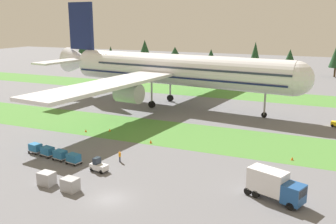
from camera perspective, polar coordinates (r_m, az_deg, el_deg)
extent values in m
plane|color=slate|center=(47.53, -8.62, -12.65)|extent=(400.00, 400.00, 0.00)
cube|color=#4C8438|center=(70.96, 3.38, -3.53)|extent=(320.00, 15.61, 0.01)
cube|color=#4C8438|center=(111.40, 11.09, 2.56)|extent=(320.00, 15.61, 0.01)
cylinder|color=white|center=(92.91, 1.32, 6.32)|extent=(56.51, 14.11, 7.42)
sphere|color=white|center=(83.10, 18.51, 4.75)|extent=(7.27, 7.27, 7.27)
cone|color=white|center=(110.99, -12.80, 7.48)|extent=(10.34, 8.15, 7.05)
cube|color=#141E4C|center=(93.08, 1.32, 5.53)|extent=(55.17, 14.09, 0.36)
cube|color=#283342|center=(91.19, 3.21, 6.75)|extent=(49.74, 13.36, 0.44)
cube|color=white|center=(114.44, 5.35, 7.28)|extent=(13.34, 38.37, 0.67)
cylinder|color=#A3A3A8|center=(109.12, 4.69, 5.69)|extent=(5.92, 4.71, 4.08)
cube|color=white|center=(76.49, -9.21, 4.00)|extent=(13.34, 38.37, 0.67)
cylinder|color=#A3A3A8|center=(80.48, -5.86, 2.82)|extent=(5.92, 4.71, 4.08)
cube|color=white|center=(117.24, -9.53, 8.21)|extent=(6.58, 14.16, 0.47)
cube|color=white|center=(104.06, -15.95, 7.21)|extent=(6.58, 14.16, 0.47)
cube|color=#141E4C|center=(109.97, -12.80, 12.37)|extent=(8.03, 1.76, 12.61)
cylinder|color=#A3A3A8|center=(85.36, 14.24, 1.98)|extent=(0.44, 0.44, 7.38)
cylinder|color=black|center=(86.16, 14.10, -0.42)|extent=(1.24, 0.56, 1.20)
cylinder|color=#A3A3A8|center=(99.58, 0.33, 4.10)|extent=(0.44, 0.44, 7.13)
cylinder|color=black|center=(100.23, 0.33, 2.09)|extent=(1.76, 0.80, 1.70)
cylinder|color=#A3A3A8|center=(92.10, -2.45, 3.30)|extent=(0.44, 0.44, 7.13)
cylinder|color=black|center=(92.81, -2.43, 1.14)|extent=(1.76, 0.80, 1.70)
cube|color=silver|center=(55.41, -10.21, -8.02)|extent=(2.78, 1.73, 0.77)
cube|color=#283342|center=(55.36, -10.55, -7.12)|extent=(0.88, 1.20, 0.90)
cylinder|color=black|center=(55.33, -9.11, -8.43)|extent=(0.63, 0.30, 0.60)
cylinder|color=black|center=(54.60, -9.89, -8.77)|extent=(0.63, 0.30, 0.60)
cylinder|color=black|center=(56.51, -10.49, -8.01)|extent=(0.63, 0.30, 0.60)
cylinder|color=black|center=(55.78, -11.27, -8.34)|extent=(0.63, 0.30, 0.60)
cube|color=#A3A3A8|center=(58.95, -13.83, -7.15)|extent=(2.42, 1.86, 0.10)
cube|color=#23669E|center=(58.74, -13.87, -6.61)|extent=(2.13, 1.63, 1.10)
cylinder|color=black|center=(58.88, -12.77, -7.33)|extent=(0.41, 0.19, 0.40)
cylinder|color=black|center=(58.00, -13.76, -7.71)|extent=(0.41, 0.19, 0.40)
cylinder|color=black|center=(60.03, -13.89, -6.98)|extent=(0.41, 0.19, 0.40)
cylinder|color=black|center=(59.18, -14.87, -7.34)|extent=(0.41, 0.19, 0.40)
cube|color=#A3A3A8|center=(61.00, -15.71, -6.55)|extent=(2.42, 1.86, 0.10)
cube|color=#23669E|center=(60.81, -15.74, -6.02)|extent=(2.13, 1.63, 1.10)
cylinder|color=black|center=(60.90, -14.68, -6.72)|extent=(0.41, 0.19, 0.40)
cylinder|color=black|center=(60.05, -15.66, -7.08)|extent=(0.41, 0.19, 0.40)
cylinder|color=black|center=(62.09, -15.73, -6.39)|extent=(0.41, 0.19, 0.40)
cylinder|color=black|center=(61.27, -16.70, -6.74)|extent=(0.41, 0.19, 0.40)
cube|color=#A3A3A8|center=(63.13, -17.45, -5.99)|extent=(2.42, 1.86, 0.10)
cube|color=#23669E|center=(62.94, -17.49, -5.47)|extent=(2.13, 1.63, 1.10)
cylinder|color=black|center=(62.99, -16.47, -6.16)|extent=(0.41, 0.19, 0.40)
cylinder|color=black|center=(62.17, -17.44, -6.49)|extent=(0.41, 0.19, 0.40)
cylinder|color=black|center=(64.22, -17.44, -5.84)|extent=(0.41, 0.19, 0.40)
cylinder|color=black|center=(63.42, -18.40, -6.16)|extent=(0.41, 0.19, 0.40)
cube|color=#A3A3A8|center=(65.31, -19.08, -5.46)|extent=(2.42, 1.86, 0.10)
cube|color=#23669E|center=(65.13, -19.12, -4.96)|extent=(2.13, 1.63, 1.10)
cylinder|color=black|center=(65.14, -18.13, -5.62)|extent=(0.41, 0.19, 0.40)
cylinder|color=black|center=(64.35, -19.09, -5.93)|extent=(0.41, 0.19, 0.40)
cylinder|color=black|center=(66.40, -19.04, -5.32)|extent=(0.41, 0.19, 0.40)
cylinder|color=black|center=(65.63, -19.99, -5.62)|extent=(0.41, 0.19, 0.40)
cube|color=#1E4C8E|center=(46.80, 18.17, -11.51)|extent=(2.87, 2.93, 2.20)
cube|color=#283342|center=(46.23, 19.41, -11.33)|extent=(0.81, 1.96, 0.97)
cube|color=silver|center=(47.93, 14.59, -9.85)|extent=(5.02, 3.74, 2.80)
cylinder|color=black|center=(48.01, 18.85, -12.35)|extent=(1.00, 0.62, 0.96)
cylinder|color=black|center=(46.37, 17.75, -13.23)|extent=(1.00, 0.62, 0.96)
cylinder|color=black|center=(49.82, 14.15, -11.04)|extent=(1.00, 0.62, 0.96)
cylinder|color=black|center=(48.23, 12.92, -11.81)|extent=(1.00, 0.62, 0.96)
cylinder|color=black|center=(50.32, 13.03, -10.71)|extent=(1.00, 0.62, 0.96)
cylinder|color=black|center=(48.76, 11.77, -11.46)|extent=(1.00, 0.62, 0.96)
cylinder|color=black|center=(83.07, 23.27, -1.87)|extent=(0.62, 0.27, 0.60)
cylinder|color=black|center=(84.13, 23.37, -1.69)|extent=(0.62, 0.27, 0.60)
cylinder|color=black|center=(58.46, -7.18, -7.00)|extent=(0.18, 0.18, 0.85)
cylinder|color=black|center=(58.66, -7.16, -6.93)|extent=(0.18, 0.18, 0.85)
cylinder|color=orange|center=(58.30, -7.19, -6.29)|extent=(0.36, 0.36, 0.62)
sphere|color=tan|center=(58.15, -7.20, -5.86)|extent=(0.24, 0.24, 0.24)
cylinder|color=orange|center=(58.10, -7.21, -6.40)|extent=(0.10, 0.10, 0.58)
cylinder|color=orange|center=(58.53, -7.17, -6.24)|extent=(0.10, 0.10, 0.58)
cube|color=#A3A3A8|center=(52.75, -17.59, -9.40)|extent=(2.08, 1.71, 1.71)
cube|color=#A3A3A8|center=(50.18, -14.34, -10.42)|extent=(2.16, 1.81, 1.67)
cone|color=orange|center=(61.79, 17.99, -6.59)|extent=(0.44, 0.44, 0.54)
cone|color=orange|center=(66.59, -2.58, -4.39)|extent=(0.44, 0.44, 0.65)
cone|color=orange|center=(74.40, -8.67, -2.64)|extent=(0.44, 0.44, 0.54)
cone|color=orange|center=(74.80, -12.12, -2.73)|extent=(0.44, 0.44, 0.48)
cylinder|color=#4C3823|center=(188.90, -12.47, 7.53)|extent=(0.70, 0.70, 3.64)
cone|color=#1E4223|center=(188.39, -12.56, 9.35)|extent=(5.80, 5.80, 8.43)
cylinder|color=#4C3823|center=(177.93, -8.46, 7.22)|extent=(0.70, 0.70, 2.91)
cone|color=#1E4223|center=(177.49, -8.51, 8.68)|extent=(3.60, 3.60, 6.20)
cylinder|color=#4C3823|center=(171.92, -3.45, 7.30)|extent=(0.70, 0.70, 4.00)
cone|color=#1E4223|center=(171.36, -3.47, 9.31)|extent=(5.75, 5.75, 8.07)
cylinder|color=#4C3823|center=(164.58, 1.03, 7.00)|extent=(0.70, 0.70, 3.75)
cone|color=#1E4223|center=(164.09, 1.04, 8.66)|extent=(6.37, 6.37, 5.84)
cylinder|color=#4C3823|center=(161.69, 6.37, 6.72)|extent=(0.70, 0.70, 3.29)
cone|color=#1E4223|center=(161.21, 6.41, 8.29)|extent=(4.38, 4.38, 5.65)
cylinder|color=#4C3823|center=(157.37, 12.72, 6.32)|extent=(0.70, 0.70, 3.53)
cone|color=#1E4223|center=(156.74, 12.84, 8.56)|extent=(4.37, 4.37, 8.82)
cylinder|color=#4C3823|center=(157.20, 17.54, 5.96)|extent=(0.70, 0.70, 3.24)
cone|color=#1E4223|center=(156.68, 17.67, 7.72)|extent=(5.00, 5.00, 6.44)
cylinder|color=#4C3823|center=(155.75, 23.55, 5.45)|extent=(0.70, 0.70, 3.51)
cone|color=#1E4223|center=(155.10, 23.77, 7.72)|extent=(4.98, 4.98, 8.95)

